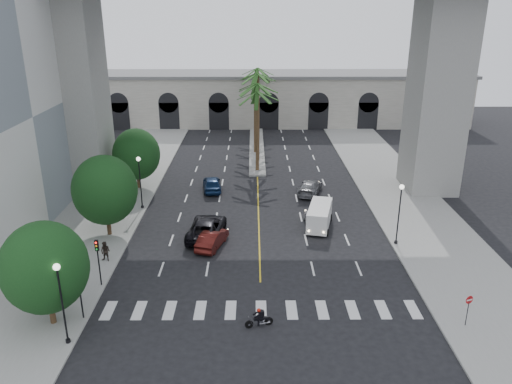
# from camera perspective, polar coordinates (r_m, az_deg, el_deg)

# --- Properties ---
(ground) EXTENTS (140.00, 140.00, 0.00)m
(ground) POSITION_cam_1_polar(r_m,az_deg,el_deg) (34.85, 0.55, -11.96)
(ground) COLOR black
(ground) RESTS_ON ground
(sidewalk_left) EXTENTS (8.00, 100.00, 0.15)m
(sidewalk_left) POSITION_cam_1_polar(r_m,az_deg,el_deg) (50.30, -17.08, -2.25)
(sidewalk_left) COLOR gray
(sidewalk_left) RESTS_ON ground
(sidewalk_right) EXTENTS (8.00, 100.00, 0.15)m
(sidewalk_right) POSITION_cam_1_polar(r_m,az_deg,el_deg) (50.60, 17.54, -2.17)
(sidewalk_right) COLOR gray
(sidewalk_right) RESTS_ON ground
(median) EXTENTS (2.00, 24.00, 0.20)m
(median) POSITION_cam_1_polar(r_m,az_deg,el_deg) (69.96, 0.09, 4.97)
(median) COLOR gray
(median) RESTS_ON ground
(pier_building) EXTENTS (71.00, 10.50, 8.50)m
(pier_building) POSITION_cam_1_polar(r_m,az_deg,el_deg) (85.67, 0.00, 10.67)
(pier_building) COLOR beige
(pier_building) RESTS_ON ground
(bridge) EXTENTS (75.00, 13.00, 26.00)m
(bridge) POSITION_cam_1_polar(r_m,az_deg,el_deg) (51.61, 4.29, 20.15)
(bridge) COLOR gray
(bridge) RESTS_ON ground
(palm_a) EXTENTS (3.20, 3.20, 10.30)m
(palm_a) POSITION_cam_1_polar(r_m,az_deg,el_deg) (58.25, 0.16, 10.91)
(palm_a) COLOR #47331E
(palm_a) RESTS_ON ground
(palm_b) EXTENTS (3.20, 3.20, 10.60)m
(palm_b) POSITION_cam_1_polar(r_m,az_deg,el_deg) (62.15, 0.23, 11.76)
(palm_b) COLOR #47331E
(palm_b) RESTS_ON ground
(palm_c) EXTENTS (3.20, 3.20, 10.10)m
(palm_c) POSITION_cam_1_polar(r_m,az_deg,el_deg) (66.18, -0.07, 11.88)
(palm_c) COLOR #47331E
(palm_c) RESTS_ON ground
(palm_d) EXTENTS (3.20, 3.20, 10.90)m
(palm_d) POSITION_cam_1_polar(r_m,az_deg,el_deg) (70.04, 0.20, 12.96)
(palm_d) COLOR #47331E
(palm_d) RESTS_ON ground
(palm_e) EXTENTS (3.20, 3.20, 10.40)m
(palm_e) POSITION_cam_1_polar(r_m,az_deg,el_deg) (74.06, -0.03, 13.00)
(palm_e) COLOR #47331E
(palm_e) RESTS_ON ground
(palm_f) EXTENTS (3.20, 3.20, 10.70)m
(palm_f) POSITION_cam_1_polar(r_m,az_deg,el_deg) (78.00, 0.18, 13.58)
(palm_f) COLOR #47331E
(palm_f) RESTS_ON ground
(street_tree_near) EXTENTS (5.20, 5.20, 6.89)m
(street_tree_near) POSITION_cam_1_polar(r_m,az_deg,el_deg) (32.70, -23.00, -7.94)
(street_tree_near) COLOR #382616
(street_tree_near) RESTS_ON ground
(street_tree_mid) EXTENTS (5.44, 5.44, 7.21)m
(street_tree_mid) POSITION_cam_1_polar(r_m,az_deg,el_deg) (43.83, -16.89, 0.22)
(street_tree_mid) COLOR #382616
(street_tree_mid) RESTS_ON ground
(street_tree_far) EXTENTS (5.04, 5.04, 6.68)m
(street_tree_far) POSITION_cam_1_polar(r_m,az_deg,el_deg) (54.96, -13.51, 4.22)
(street_tree_far) COLOR #382616
(street_tree_far) RESTS_ON ground
(lamp_post_left_near) EXTENTS (0.40, 0.40, 5.35)m
(lamp_post_left_near) POSITION_cam_1_polar(r_m,az_deg,el_deg) (30.88, -21.37, -11.13)
(lamp_post_left_near) COLOR black
(lamp_post_left_near) RESTS_ON ground
(lamp_post_left_far) EXTENTS (0.40, 0.40, 5.35)m
(lamp_post_left_far) POSITION_cam_1_polar(r_m,az_deg,el_deg) (49.22, -13.12, 1.54)
(lamp_post_left_far) COLOR black
(lamp_post_left_far) RESTS_ON ground
(lamp_post_right) EXTENTS (0.40, 0.40, 5.35)m
(lamp_post_right) POSITION_cam_1_polar(r_m,az_deg,el_deg) (42.21, 16.07, -1.91)
(lamp_post_right) COLOR black
(lamp_post_right) RESTS_ON ground
(traffic_signal_near) EXTENTS (0.25, 0.18, 3.65)m
(traffic_signal_near) POSITION_cam_1_polar(r_m,az_deg,el_deg) (33.21, -19.58, -9.99)
(traffic_signal_near) COLOR black
(traffic_signal_near) RESTS_ON ground
(traffic_signal_far) EXTENTS (0.25, 0.18, 3.65)m
(traffic_signal_far) POSITION_cam_1_polar(r_m,az_deg,el_deg) (36.53, -17.62, -6.88)
(traffic_signal_far) COLOR black
(traffic_signal_far) RESTS_ON ground
(motorcycle_rider) EXTENTS (1.77, 0.63, 1.30)m
(motorcycle_rider) POSITION_cam_1_polar(r_m,az_deg,el_deg) (31.79, 0.45, -14.22)
(motorcycle_rider) COLOR black
(motorcycle_rider) RESTS_ON ground
(car_a) EXTENTS (1.88, 4.41, 1.49)m
(car_a) POSITION_cam_1_polar(r_m,az_deg,el_deg) (45.32, 6.79, -3.06)
(car_a) COLOR #B1B0B5
(car_a) RESTS_ON ground
(car_b) EXTENTS (2.63, 4.53, 1.41)m
(car_b) POSITION_cam_1_polar(r_m,az_deg,el_deg) (41.44, -5.04, -5.37)
(car_b) COLOR #42100D
(car_b) RESTS_ON ground
(car_c) EXTENTS (3.39, 6.34, 1.69)m
(car_c) POSITION_cam_1_polar(r_m,az_deg,el_deg) (43.21, -5.66, -4.07)
(car_c) COLOR black
(car_c) RESTS_ON ground
(car_d) EXTENTS (3.39, 5.39, 1.46)m
(car_d) POSITION_cam_1_polar(r_m,az_deg,el_deg) (53.24, 6.18, 0.56)
(car_d) COLOR slate
(car_d) RESTS_ON ground
(car_e) EXTENTS (2.43, 4.82, 1.58)m
(car_e) POSITION_cam_1_polar(r_m,az_deg,el_deg) (54.01, -5.05, 0.96)
(car_e) COLOR #10264D
(car_e) RESTS_ON ground
(cargo_van) EXTENTS (2.88, 5.14, 2.07)m
(cargo_van) POSITION_cam_1_polar(r_m,az_deg,el_deg) (44.99, 7.27, -2.70)
(cargo_van) COLOR silver
(cargo_van) RESTS_ON ground
(pedestrian_a) EXTENTS (0.57, 0.38, 1.55)m
(pedestrian_a) POSITION_cam_1_polar(r_m,az_deg,el_deg) (36.92, -19.91, -9.65)
(pedestrian_a) COLOR black
(pedestrian_a) RESTS_ON sidewalk_left
(pedestrian_b) EXTENTS (0.89, 0.76, 1.60)m
(pedestrian_b) POSITION_cam_1_polar(r_m,az_deg,el_deg) (40.45, -16.83, -6.52)
(pedestrian_b) COLOR black
(pedestrian_b) RESTS_ON sidewalk_left
(do_not_enter_sign) EXTENTS (0.52, 0.22, 2.23)m
(do_not_enter_sign) POSITION_cam_1_polar(r_m,az_deg,el_deg) (33.74, 23.13, -11.76)
(do_not_enter_sign) COLOR black
(do_not_enter_sign) RESTS_ON ground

